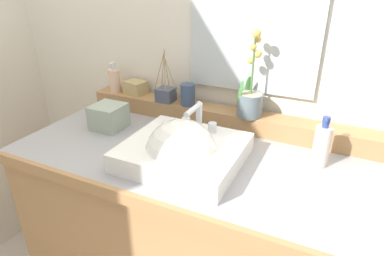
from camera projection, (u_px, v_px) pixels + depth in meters
The scene contains 12 objects.
vanity_cabinet at pixel (195, 235), 1.41m from camera, with size 1.37×0.67×0.84m.
back_ledge at pixel (221, 117), 1.44m from camera, with size 1.30×0.11×0.08m, color #A17549.
sink_basin at pixel (182, 154), 1.15m from camera, with size 0.40×0.37×0.28m.
soap_bar at pixel (170, 124), 1.26m from camera, with size 0.07×0.04×0.02m, color beige.
potted_plant at pixel (250, 97), 1.32m from camera, with size 0.11×0.11×0.35m.
soap_dispenser at pixel (115, 80), 1.60m from camera, with size 0.05×0.06×0.15m.
tumbler_cup at pixel (188, 95), 1.44m from camera, with size 0.06×0.06×0.10m, color #33445E.
reed_diffuser at pixel (166, 94), 1.49m from camera, with size 0.11×0.09×0.24m.
trinket_box at pixel (136, 87), 1.59m from camera, with size 0.10×0.08×0.06m, color tan.
lotion_bottle at pixel (322, 145), 1.12m from camera, with size 0.06×0.06×0.18m.
tissue_box at pixel (109, 117), 1.40m from camera, with size 0.13×0.13×0.10m, color #91A08F.
mirror at pixel (253, 37), 1.30m from camera, with size 0.54×0.02×0.45m, color silver.
Camera 1 is at (0.45, -0.98, 1.44)m, focal length 30.50 mm.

